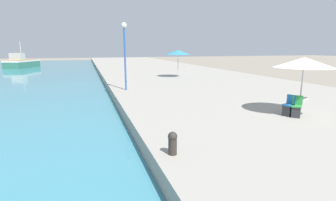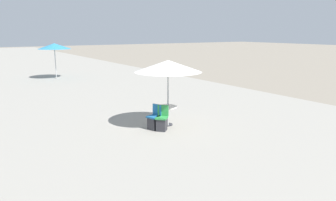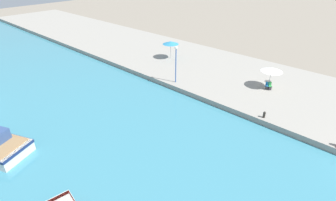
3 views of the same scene
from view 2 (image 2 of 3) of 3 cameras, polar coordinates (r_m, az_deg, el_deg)
The scene contains 6 objects.
quay_promenade at distance 35.91m, azimuth -21.11°, elevation 5.01°, with size 16.00×90.00×0.62m.
cafe_umbrella_pink at distance 12.04m, azimuth 0.00°, elevation 6.00°, with size 2.49×2.49×2.51m.
cafe_umbrella_white at distance 26.36m, azimuth -19.19°, elevation 8.93°, with size 2.42×2.42×2.66m.
cafe_table at distance 12.50m, azimuth -0.21°, elevation -1.94°, with size 0.80×0.80×0.74m.
cafe_chair_left at distance 12.03m, azimuth -2.44°, elevation -3.53°, with size 0.53×0.51×0.91m.
cafe_chair_right at distance 11.88m, azimuth -1.08°, elevation -3.73°, with size 0.59×0.59×0.91m.
Camera 2 is at (0.82, 2.03, 4.16)m, focal length 35.00 mm.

